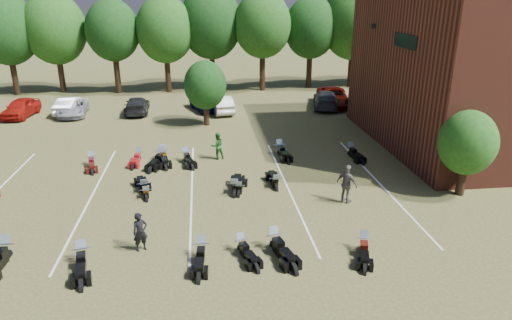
{
  "coord_description": "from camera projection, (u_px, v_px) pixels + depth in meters",
  "views": [
    {
      "loc": [
        -2.27,
        -18.73,
        9.65
      ],
      "look_at": [
        0.46,
        4.0,
        1.2
      ],
      "focal_mm": 32.0,
      "sensor_mm": 36.0,
      "label": 1
    }
  ],
  "objects": [
    {
      "name": "person_green",
      "position": [
        217.0,
        146.0,
        27.81
      ],
      "size": [
        0.97,
        0.85,
        1.67
      ],
      "primitive_type": "imported",
      "rotation": [
        0.0,
        0.0,
        3.45
      ],
      "color": "#245E23",
      "rests_on": "ground"
    },
    {
      "name": "car_6",
      "position": [
        333.0,
        97.0,
        40.83
      ],
      "size": [
        3.63,
        6.16,
        1.61
      ],
      "primitive_type": "imported",
      "rotation": [
        0.0,
        0.0,
        -0.17
      ],
      "color": "#5C0B05",
      "rests_on": "ground"
    },
    {
      "name": "motorcycle_4",
      "position": [
        241.0,
        252.0,
        18.04
      ],
      "size": [
        1.2,
        2.1,
        1.11
      ],
      "primitive_type": null,
      "rotation": [
        0.0,
        0.0,
        0.3
      ],
      "color": "black",
      "rests_on": "ground"
    },
    {
      "name": "car_4",
      "position": [
        205.0,
        102.0,
        39.38
      ],
      "size": [
        3.08,
        4.72,
        1.5
      ],
      "primitive_type": "imported",
      "rotation": [
        0.0,
        0.0,
        0.33
      ],
      "color": "#0B0E4F",
      "rests_on": "ground"
    },
    {
      "name": "motorcycle_0",
      "position": [
        7.0,
        259.0,
        17.54
      ],
      "size": [
        0.86,
        2.44,
        1.35
      ],
      "primitive_type": null,
      "rotation": [
        0.0,
        0.0,
        -0.04
      ],
      "color": "black",
      "rests_on": "ground"
    },
    {
      "name": "motorcycle_3",
      "position": [
        274.0,
        249.0,
        18.23
      ],
      "size": [
        1.35,
        2.5,
        1.33
      ],
      "primitive_type": null,
      "rotation": [
        0.0,
        0.0,
        0.26
      ],
      "color": "black",
      "rests_on": "ground"
    },
    {
      "name": "person_black",
      "position": [
        140.0,
        232.0,
        17.88
      ],
      "size": [
        0.7,
        0.59,
        1.61
      ],
      "primitive_type": "imported",
      "rotation": [
        0.0,
        0.0,
        0.42
      ],
      "color": "black",
      "rests_on": "ground"
    },
    {
      "name": "car_5",
      "position": [
        221.0,
        104.0,
        38.68
      ],
      "size": [
        2.14,
        4.58,
        1.45
      ],
      "primitive_type": "imported",
      "rotation": [
        0.0,
        0.0,
        3.28
      ],
      "color": "beige",
      "rests_on": "ground"
    },
    {
      "name": "motorcycle_5",
      "position": [
        363.0,
        250.0,
        18.12
      ],
      "size": [
        1.25,
        2.19,
        1.16
      ],
      "primitive_type": null,
      "rotation": [
        0.0,
        0.0,
        -0.3
      ],
      "color": "black",
      "rests_on": "ground"
    },
    {
      "name": "person_grey",
      "position": [
        347.0,
        184.0,
        21.94
      ],
      "size": [
        1.07,
        1.18,
        1.93
      ],
      "primitive_type": "imported",
      "rotation": [
        0.0,
        0.0,
        2.24
      ],
      "color": "#57504A",
      "rests_on": "ground"
    },
    {
      "name": "motorcycle_15",
      "position": [
        139.0,
        160.0,
        27.8
      ],
      "size": [
        0.89,
        2.08,
        1.12
      ],
      "primitive_type": null,
      "rotation": [
        0.0,
        0.0,
        -0.13
      ],
      "color": "maroon",
      "rests_on": "ground"
    },
    {
      "name": "car_0",
      "position": [
        21.0,
        108.0,
        37.27
      ],
      "size": [
        2.25,
        4.62,
        1.52
      ],
      "primitive_type": "imported",
      "rotation": [
        0.0,
        0.0,
        -0.1
      ],
      "color": "#9C140E",
      "rests_on": "ground"
    },
    {
      "name": "car_2",
      "position": [
        73.0,
        108.0,
        37.7
      ],
      "size": [
        2.62,
        4.83,
        1.29
      ],
      "primitive_type": "imported",
      "rotation": [
        0.0,
        0.0,
        0.11
      ],
      "color": "#96999E",
      "rests_on": "ground"
    },
    {
      "name": "motorcycle_10",
      "position": [
        239.0,
        196.0,
        23.0
      ],
      "size": [
        1.05,
        2.14,
        1.15
      ],
      "primitive_type": null,
      "rotation": [
        0.0,
        0.0,
        2.94
      ],
      "color": "black",
      "rests_on": "ground"
    },
    {
      "name": "motorcycle_20",
      "position": [
        350.0,
        156.0,
        28.62
      ],
      "size": [
        0.95,
        2.23,
        1.21
      ],
      "primitive_type": null,
      "rotation": [
        0.0,
        0.0,
        0.12
      ],
      "color": "black",
      "rests_on": "ground"
    },
    {
      "name": "motorcycle_2",
      "position": [
        202.0,
        257.0,
        17.68
      ],
      "size": [
        0.84,
        2.18,
        1.19
      ],
      "primitive_type": null,
      "rotation": [
        0.0,
        0.0,
        -0.08
      ],
      "color": "black",
      "rests_on": "ground"
    },
    {
      "name": "car_1",
      "position": [
        71.0,
        105.0,
        38.36
      ],
      "size": [
        2.01,
        4.5,
        1.43
      ],
      "primitive_type": "imported",
      "rotation": [
        0.0,
        0.0,
        3.03
      ],
      "color": "silver",
      "rests_on": "ground"
    },
    {
      "name": "parking_lines",
      "position": [
        192.0,
        191.0,
        23.5
      ],
      "size": [
        20.1,
        14.0,
        0.01
      ],
      "color": "silver",
      "rests_on": "ground"
    },
    {
      "name": "motorcycle_8",
      "position": [
        147.0,
        200.0,
        22.52
      ],
      "size": [
        0.94,
        2.1,
        1.13
      ],
      "primitive_type": null,
      "rotation": [
        0.0,
        0.0,
        3.29
      ],
      "color": "black",
      "rests_on": "ground"
    },
    {
      "name": "motorcycle_19",
      "position": [
        280.0,
        154.0,
        28.9
      ],
      "size": [
        1.01,
        2.4,
        1.3
      ],
      "primitive_type": null,
      "rotation": [
        0.0,
        0.0,
        0.12
      ],
      "color": "black",
      "rests_on": "ground"
    },
    {
      "name": "motorcycle_16",
      "position": [
        162.0,
        162.0,
        27.52
      ],
      "size": [
        1.44,
        2.49,
        1.32
      ],
      "primitive_type": null,
      "rotation": [
        0.0,
        0.0,
        -0.31
      ],
      "color": "black",
      "rests_on": "ground"
    },
    {
      "name": "young_tree_midfield",
      "position": [
        205.0,
        85.0,
        34.19
      ],
      "size": [
        3.2,
        3.2,
        4.7
      ],
      "color": "black",
      "rests_on": "ground"
    },
    {
      "name": "motorcycle_9",
      "position": [
        144.0,
        194.0,
        23.17
      ],
      "size": [
        1.21,
        2.26,
        1.2
      ],
      "primitive_type": null,
      "rotation": [
        0.0,
        0.0,
        3.4
      ],
      "color": "black",
      "rests_on": "ground"
    },
    {
      "name": "car_3",
      "position": [
        137.0,
        105.0,
        38.5
      ],
      "size": [
        2.07,
        4.7,
        1.34
      ],
      "primitive_type": "imported",
      "rotation": [
        0.0,
        0.0,
        3.18
      ],
      "color": "black",
      "rests_on": "ground"
    },
    {
      "name": "young_tree_near_building",
      "position": [
        468.0,
        143.0,
        22.2
      ],
      "size": [
        2.8,
        2.8,
        4.16
      ],
      "color": "black",
      "rests_on": "ground"
    },
    {
      "name": "motorcycle_14",
      "position": [
        92.0,
        165.0,
        27.04
      ],
      "size": [
        1.11,
        2.17,
        1.16
      ],
      "primitive_type": null,
      "rotation": [
        0.0,
        0.0,
        0.22
      ],
      "color": "#400B09",
      "rests_on": "ground"
    },
    {
      "name": "motorcycle_18",
      "position": [
        186.0,
        161.0,
        27.75
      ],
      "size": [
        1.22,
        2.27,
        1.2
      ],
      "primitive_type": null,
      "rotation": [
        0.0,
        0.0,
        0.26
      ],
      "color": "black",
      "rests_on": "ground"
    },
    {
      "name": "tree_line",
      "position": [
        212.0,
        27.0,
        45.76
      ],
      "size": [
        56.0,
        6.0,
        9.79
      ],
      "color": "black",
      "rests_on": "ground"
    },
    {
      "name": "motorcycle_1",
      "position": [
        83.0,
        263.0,
        17.28
      ],
      "size": [
        1.16,
        2.39,
        1.27
      ],
      "primitive_type": null,
      "rotation": [
        0.0,
        0.0,
        0.2
      ],
      "color": "black",
      "rests_on": "ground"
    },
    {
      "name": "car_7",
      "position": [
        326.0,
        99.0,
        40.24
      ],
      "size": [
        3.25,
        5.57,
        1.52
      ],
      "primitive_type": "imported",
      "rotation": [
        0.0,
        0.0,
        2.92
      ],
      "color": "#37373C",
      "rests_on": "ground"
    },
    {
      "name": "ground",
      "position": [
        256.0,
        214.0,
        21.05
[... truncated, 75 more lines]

